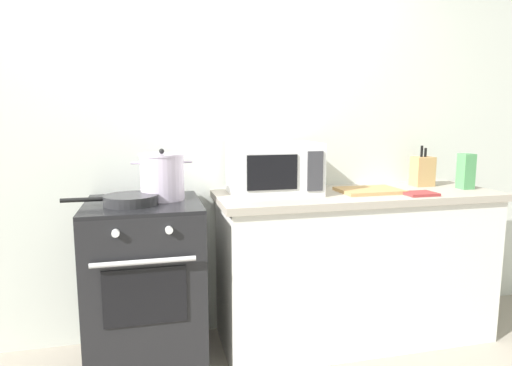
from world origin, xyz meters
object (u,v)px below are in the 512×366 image
object	(u,v)px
oven_mitt	(420,194)
microwave	(274,168)
frying_pan	(130,200)
cutting_board	(369,190)
pasta_box	(466,171)
stock_pot	(162,177)
stove	(146,285)
knife_block	(423,171)

from	to	relation	value
oven_mitt	microwave	bearing A→B (deg)	163.57
frying_pan	cutting_board	world-z (taller)	frying_pan
pasta_box	oven_mitt	bearing A→B (deg)	-162.32
frying_pan	pasta_box	distance (m)	2.02
microwave	frying_pan	bearing A→B (deg)	-170.84
stock_pot	oven_mitt	distance (m)	1.46
frying_pan	oven_mitt	size ratio (longest dim) A/B	2.64
frying_pan	oven_mitt	world-z (taller)	frying_pan
microwave	oven_mitt	bearing A→B (deg)	-16.43
stove	microwave	distance (m)	0.96
frying_pan	microwave	size ratio (longest dim) A/B	0.95
stock_pot	knife_block	world-z (taller)	stock_pot
cutting_board	knife_block	size ratio (longest dim) A/B	1.37
stove	pasta_box	distance (m)	2.04
frying_pan	microwave	distance (m)	0.83
cutting_board	oven_mitt	world-z (taller)	cutting_board
cutting_board	pasta_box	world-z (taller)	pasta_box
pasta_box	oven_mitt	distance (m)	0.44
stock_pot	pasta_box	distance (m)	1.85
pasta_box	frying_pan	bearing A→B (deg)	-179.38
stock_pot	knife_block	xyz separation A→B (m)	(1.66, 0.08, -0.03)
stove	pasta_box	bearing A→B (deg)	-0.85
frying_pan	knife_block	bearing A→B (deg)	5.98
stove	pasta_box	size ratio (longest dim) A/B	4.18
stock_pot	frying_pan	size ratio (longest dim) A/B	0.68
microwave	cutting_board	size ratio (longest dim) A/B	1.39
oven_mitt	pasta_box	bearing A→B (deg)	17.68
stove	oven_mitt	distance (m)	1.63
knife_block	oven_mitt	bearing A→B (deg)	-125.99
stove	stock_pot	world-z (taller)	stock_pot
stove	knife_block	size ratio (longest dim) A/B	3.50
oven_mitt	stove	bearing A→B (deg)	174.14
stock_pot	microwave	bearing A→B (deg)	2.04
stove	oven_mitt	world-z (taller)	oven_mitt
cutting_board	oven_mitt	bearing A→B (deg)	-34.23
cutting_board	pasta_box	distance (m)	0.65
knife_block	stock_pot	bearing A→B (deg)	-177.08
cutting_board	oven_mitt	xyz separation A→B (m)	(0.24, -0.16, -0.00)
oven_mitt	knife_block	bearing A→B (deg)	54.01
microwave	pasta_box	bearing A→B (deg)	-5.08
knife_block	oven_mitt	xyz separation A→B (m)	(-0.22, -0.30, -0.09)
stove	cutting_board	xyz separation A→B (m)	(1.31, 0.00, 0.47)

